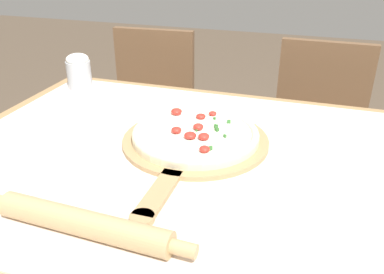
# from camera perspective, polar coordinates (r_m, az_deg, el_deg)

# --- Properties ---
(dining_table) EXTENTS (1.20, 0.97, 0.77)m
(dining_table) POSITION_cam_1_polar(r_m,az_deg,el_deg) (1.07, -2.57, -8.14)
(dining_table) COLOR #A87F51
(dining_table) RESTS_ON ground_plane
(towel_cloth) EXTENTS (1.12, 0.89, 0.00)m
(towel_cloth) POSITION_cam_1_polar(r_m,az_deg,el_deg) (1.01, -2.70, -2.72)
(towel_cloth) COLOR silver
(towel_cloth) RESTS_ON dining_table
(pizza_peel) EXTENTS (0.38, 0.56, 0.01)m
(pizza_peel) POSITION_cam_1_polar(r_m,az_deg,el_deg) (1.05, 0.20, -0.90)
(pizza_peel) COLOR tan
(pizza_peel) RESTS_ON towel_cloth
(pizza) EXTENTS (0.33, 0.33, 0.04)m
(pizza) POSITION_cam_1_polar(r_m,az_deg,el_deg) (1.05, 0.49, 0.47)
(pizza) COLOR beige
(pizza) RESTS_ON pizza_peel
(rolling_pin) EXTENTS (0.43, 0.06, 0.05)m
(rolling_pin) POSITION_cam_1_polar(r_m,az_deg,el_deg) (0.77, -14.96, -11.59)
(rolling_pin) COLOR tan
(rolling_pin) RESTS_ON towel_cloth
(chair_left) EXTENTS (0.43, 0.43, 0.87)m
(chair_left) POSITION_cam_1_polar(r_m,az_deg,el_deg) (1.95, -5.87, 3.58)
(chair_left) COLOR brown
(chair_left) RESTS_ON ground_plane
(chair_right) EXTENTS (0.41, 0.41, 0.87)m
(chair_right) POSITION_cam_1_polar(r_m,az_deg,el_deg) (1.81, 17.02, 0.52)
(chair_right) COLOR brown
(chair_right) RESTS_ON ground_plane
(flour_cup) EXTENTS (0.08, 0.08, 0.12)m
(flour_cup) POSITION_cam_1_polar(r_m,az_deg,el_deg) (1.49, -15.62, 8.97)
(flour_cup) COLOR #B2B7BC
(flour_cup) RESTS_ON towel_cloth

